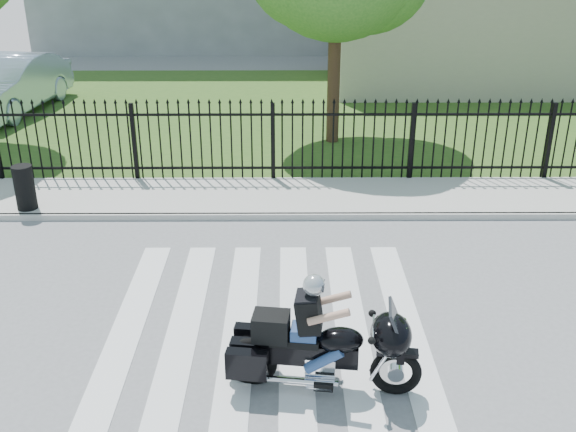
{
  "coord_description": "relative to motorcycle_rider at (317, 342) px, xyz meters",
  "views": [
    {
      "loc": [
        0.25,
        -7.97,
        5.37
      ],
      "look_at": [
        0.3,
        1.9,
        1.0
      ],
      "focal_mm": 42.0,
      "sensor_mm": 36.0,
      "label": 1
    }
  ],
  "objects": [
    {
      "name": "iron_fence",
      "position": [
        -0.64,
        7.12,
        0.24
      ],
      "size": [
        26.0,
        0.04,
        1.8
      ],
      "color": "black",
      "rests_on": "ground"
    },
    {
      "name": "parked_car",
      "position": [
        -8.58,
        13.1,
        0.18
      ],
      "size": [
        2.4,
        5.18,
        1.64
      ],
      "primitive_type": "imported",
      "rotation": [
        0.0,
        0.0,
        -0.14
      ],
      "color": "#B0C1DE",
      "rests_on": "grass_strip"
    },
    {
      "name": "crosswalk",
      "position": [
        -0.64,
        1.12,
        -0.66
      ],
      "size": [
        5.0,
        5.5,
        0.01
      ],
      "primitive_type": null,
      "color": "silver",
      "rests_on": "ground"
    },
    {
      "name": "litter_bin",
      "position": [
        -5.47,
        5.42,
        -0.1
      ],
      "size": [
        0.5,
        0.5,
        0.88
      ],
      "primitive_type": "cylinder",
      "rotation": [
        0.0,
        0.0,
        -0.32
      ],
      "color": "black",
      "rests_on": "sidewalk"
    },
    {
      "name": "building_low",
      "position": [
        6.36,
        17.12,
        1.09
      ],
      "size": [
        10.0,
        6.0,
        3.5
      ],
      "primitive_type": "cube",
      "color": "#B4A996",
      "rests_on": "ground"
    },
    {
      "name": "curb",
      "position": [
        -0.64,
        5.12,
        -0.6
      ],
      "size": [
        40.0,
        0.12,
        0.12
      ],
      "primitive_type": "cube",
      "color": "#ADAAA3",
      "rests_on": "ground"
    },
    {
      "name": "grass_strip",
      "position": [
        -0.64,
        13.12,
        -0.65
      ],
      "size": [
        40.0,
        12.0,
        0.02
      ],
      "primitive_type": "cube",
      "color": "#2E521C",
      "rests_on": "ground"
    },
    {
      "name": "ground",
      "position": [
        -0.64,
        1.12,
        -0.66
      ],
      "size": [
        120.0,
        120.0,
        0.0
      ],
      "primitive_type": "plane",
      "color": "slate",
      "rests_on": "ground"
    },
    {
      "name": "sidewalk",
      "position": [
        -0.64,
        6.12,
        -0.6
      ],
      "size": [
        40.0,
        2.0,
        0.12
      ],
      "primitive_type": "cube",
      "color": "#ADAAA3",
      "rests_on": "ground"
    },
    {
      "name": "motorcycle_rider",
      "position": [
        0.0,
        0.0,
        0.0
      ],
      "size": [
        2.44,
        0.96,
        1.62
      ],
      "rotation": [
        0.0,
        0.0,
        -0.13
      ],
      "color": "black",
      "rests_on": "ground"
    }
  ]
}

